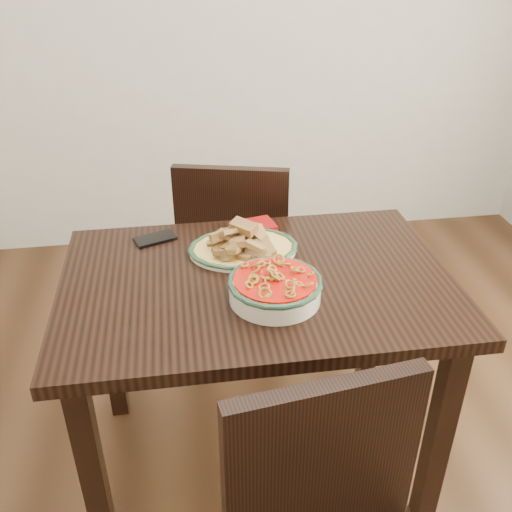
{
  "coord_description": "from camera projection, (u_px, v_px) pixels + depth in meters",
  "views": [
    {
      "loc": [
        -0.31,
        -1.31,
        1.63
      ],
      "look_at": [
        -0.1,
        0.08,
        0.81
      ],
      "focal_mm": 40.0,
      "sensor_mm": 36.0,
      "label": 1
    }
  ],
  "objects": [
    {
      "name": "floor",
      "position": [
        288.0,
        467.0,
        1.98
      ],
      "size": [
        3.5,
        3.5,
        0.0
      ],
      "primitive_type": "plane",
      "color": "#321E10",
      "rests_on": "ground"
    },
    {
      "name": "wall_back",
      "position": [
        226.0,
        1.0,
        2.82
      ],
      "size": [
        3.5,
        0.1,
        2.6
      ],
      "primitive_type": "cube",
      "color": "beige",
      "rests_on": "ground"
    },
    {
      "name": "dining_table",
      "position": [
        257.0,
        308.0,
        1.7
      ],
      "size": [
        1.13,
        0.75,
        0.75
      ],
      "color": "black",
      "rests_on": "ground"
    },
    {
      "name": "chair_far",
      "position": [
        236.0,
        249.0,
        2.29
      ],
      "size": [
        0.51,
        0.51,
        0.89
      ],
      "rotation": [
        0.0,
        0.0,
        2.9
      ],
      "color": "black",
      "rests_on": "ground"
    },
    {
      "name": "fish_plate",
      "position": [
        243.0,
        239.0,
        1.75
      ],
      "size": [
        0.33,
        0.26,
        0.11
      ],
      "color": "white",
      "rests_on": "dining_table"
    },
    {
      "name": "noodle_bowl",
      "position": [
        275.0,
        285.0,
        1.53
      ],
      "size": [
        0.26,
        0.26,
        0.08
      ],
      "color": "beige",
      "rests_on": "dining_table"
    },
    {
      "name": "smartphone",
      "position": [
        155.0,
        239.0,
        1.83
      ],
      "size": [
        0.14,
        0.11,
        0.01
      ],
      "primitive_type": "cube",
      "rotation": [
        0.0,
        0.0,
        0.36
      ],
      "color": "black",
      "rests_on": "dining_table"
    },
    {
      "name": "napkin",
      "position": [
        257.0,
        225.0,
        1.91
      ],
      "size": [
        0.14,
        0.12,
        0.01
      ],
      "primitive_type": "cube",
      "rotation": [
        0.0,
        0.0,
        0.23
      ],
      "color": "maroon",
      "rests_on": "dining_table"
    }
  ]
}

